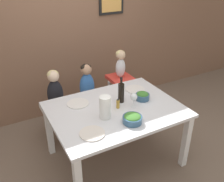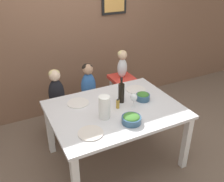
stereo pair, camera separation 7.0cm
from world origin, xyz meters
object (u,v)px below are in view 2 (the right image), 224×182
person_child_center (88,82)px  salad_bowl_small (143,96)px  chair_far_left (59,111)px  chair_right_highchair (122,86)px  dinner_plate_front_left (91,133)px  paper_towel_roll (104,107)px  person_child_left (56,88)px  wine_glass_near (134,97)px  wine_bottle (121,92)px  dinner_plate_back_left (78,103)px  chair_far_center (89,104)px  dinner_plate_back_right (136,90)px  person_baby_right (122,62)px  salad_bowl_large (131,119)px

person_child_center → salad_bowl_small: person_child_center is taller
chair_far_left → person_child_center: bearing=0.1°
chair_right_highchair → dinner_plate_front_left: dinner_plate_front_left is taller
chair_far_left → dinner_plate_front_left: size_ratio=1.82×
paper_towel_roll → chair_right_highchair: bearing=51.8°
chair_far_left → person_child_left: 0.35m
person_child_center → wine_glass_near: size_ratio=3.12×
chair_right_highchair → wine_glass_near: wine_glass_near is taller
wine_bottle → dinner_plate_back_left: 0.52m
chair_far_center → dinner_plate_front_left: bearing=-110.9°
person_child_left → paper_towel_roll: size_ratio=2.14×
chair_far_center → person_child_center: bearing=90.0°
chair_far_left → dinner_plate_back_right: bearing=-29.4°
chair_right_highchair → dinner_plate_back_right: 0.55m
chair_far_center → wine_glass_near: size_ratio=2.64×
person_child_left → dinner_plate_front_left: 1.08m
chair_right_highchair → person_child_left: bearing=179.9°
chair_right_highchair → wine_bottle: 0.85m
chair_far_left → person_child_center: (0.45, 0.00, 0.35)m
chair_far_center → salad_bowl_small: bearing=-62.7°
paper_towel_roll → salad_bowl_small: 0.59m
person_child_left → dinner_plate_back_left: person_child_left is taller
dinner_plate_front_left → dinner_plate_back_right: same height
person_baby_right → salad_bowl_large: (-0.50, -1.10, -0.15)m
salad_bowl_large → dinner_plate_back_left: salad_bowl_large is taller
chair_right_highchair → person_child_center: bearing=179.9°
paper_towel_roll → dinner_plate_back_left: 0.44m
chair_right_highchair → person_child_left: size_ratio=1.29×
person_child_left → person_baby_right: 0.99m
paper_towel_roll → salad_bowl_large: paper_towel_roll is taller
chair_right_highchair → person_child_left: 0.99m
chair_right_highchair → wine_bottle: bearing=-119.6°
chair_right_highchair → chair_far_center: bearing=180.0°
salad_bowl_large → dinner_plate_back_left: (-0.35, 0.61, -0.04)m
chair_far_center → wine_bottle: bearing=-78.5°
dinner_plate_front_left → wine_glass_near: bearing=20.7°
wine_bottle → paper_towel_roll: bearing=-146.2°
chair_far_center → salad_bowl_large: size_ratio=2.26×
person_baby_right → paper_towel_roll: 1.14m
chair_right_highchair → wine_bottle: wine_bottle is taller
chair_far_left → wine_glass_near: bearing=-52.4°
salad_bowl_large → chair_far_left: bearing=113.4°
chair_far_left → person_child_left: person_child_left is taller
dinner_plate_back_left → dinner_plate_back_right: 0.77m
person_child_left → wine_bottle: 0.91m
person_child_center → wine_bottle: bearing=-78.5°
person_child_left → chair_far_left: bearing=-90.0°
paper_towel_roll → wine_glass_near: size_ratio=1.46×
wine_bottle → dinner_plate_back_right: wine_bottle is taller
dinner_plate_front_left → dinner_plate_back_left: (0.09, 0.59, 0.00)m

